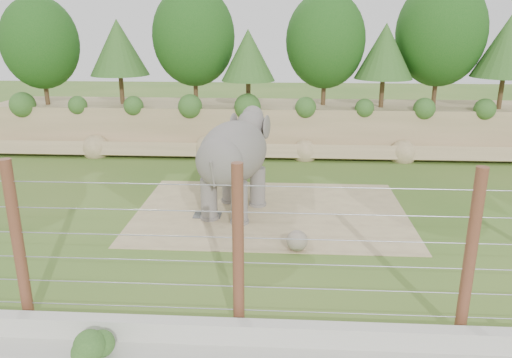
{
  "coord_description": "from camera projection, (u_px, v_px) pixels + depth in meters",
  "views": [
    {
      "loc": [
        1.0,
        -14.45,
        6.8
      ],
      "look_at": [
        0.0,
        2.0,
        1.6
      ],
      "focal_mm": 35.0,
      "sensor_mm": 36.0,
      "label": 1
    }
  ],
  "objects": [
    {
      "name": "stone_ball",
      "position": [
        297.0,
        241.0,
        15.39
      ],
      "size": [
        0.66,
        0.66,
        0.66
      ],
      "primitive_type": "sphere",
      "color": "gray",
      "rests_on": "dirt_patch"
    },
    {
      "name": "back_embankment",
      "position": [
        279.0,
        77.0,
        26.7
      ],
      "size": [
        30.0,
        5.52,
        8.77
      ],
      "color": "#938257",
      "rests_on": "ground"
    },
    {
      "name": "drain_grate",
      "position": [
        207.0,
        215.0,
        18.26
      ],
      "size": [
        1.0,
        0.6,
        0.03
      ],
      "primitive_type": "cube",
      "color": "#262628",
      "rests_on": "dirt_patch"
    },
    {
      "name": "dirt_patch",
      "position": [
        271.0,
        212.0,
        18.68
      ],
      "size": [
        10.0,
        7.0,
        0.02
      ],
      "primitive_type": "cube",
      "color": "tan",
      "rests_on": "ground"
    },
    {
      "name": "walkway_shrub",
      "position": [
        95.0,
        344.0,
        10.39
      ],
      "size": [
        0.74,
        0.74,
        0.74
      ],
      "primitive_type": "sphere",
      "color": "#305C24",
      "rests_on": "walkway"
    },
    {
      "name": "elephant",
      "position": [
        234.0,
        166.0,
        18.14
      ],
      "size": [
        3.07,
        4.79,
        3.59
      ],
      "primitive_type": null,
      "rotation": [
        0.0,
        0.0,
        -0.29
      ],
      "color": "#69635D",
      "rests_on": "ground"
    },
    {
      "name": "barrier_fence",
      "position": [
        238.0,
        250.0,
        10.98
      ],
      "size": [
        20.26,
        0.26,
        4.0
      ],
      "color": "brown",
      "rests_on": "ground"
    },
    {
      "name": "ground",
      "position": [
        252.0,
        246.0,
        15.86
      ],
      "size": [
        90.0,
        90.0,
        0.0
      ],
      "primitive_type": "plane",
      "color": "#3A6620",
      "rests_on": "ground"
    },
    {
      "name": "retaining_wall",
      "position": [
        237.0,
        332.0,
        11.03
      ],
      "size": [
        26.0,
        0.35,
        0.5
      ],
      "primitive_type": "cube",
      "color": "beige",
      "rests_on": "ground"
    }
  ]
}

